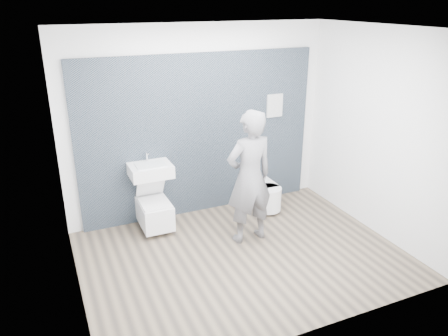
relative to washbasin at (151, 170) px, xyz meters
name	(u,v)px	position (x,y,z in m)	size (l,w,h in m)	color
ground	(243,256)	(0.84, -1.22, -0.88)	(4.00, 4.00, 0.00)	brown
room_shell	(245,125)	(0.84, -1.22, 0.86)	(4.00, 4.00, 4.00)	silver
tile_wall	(202,209)	(0.84, 0.25, -0.88)	(3.60, 0.06, 2.40)	black
washbasin	(151,170)	(0.00, 0.00, 0.00)	(0.58, 0.43, 0.43)	white
toilet_square	(155,212)	(0.00, -0.08, -0.61)	(0.42, 0.60, 0.75)	white
toilet_rounded	(264,195)	(1.74, -0.13, -0.65)	(0.41, 0.69, 0.37)	white
info_placard	(271,197)	(2.06, 0.20, -0.88)	(0.27, 0.03, 0.36)	white
visitor	(249,178)	(1.10, -0.86, 0.03)	(0.66, 0.44, 1.82)	slate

